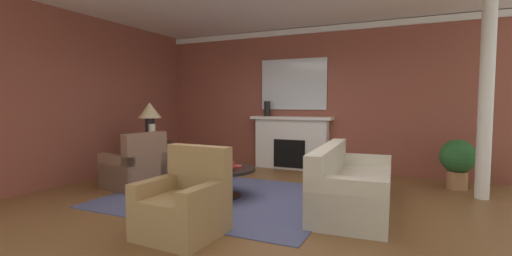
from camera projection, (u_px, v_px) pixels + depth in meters
The scene contains 20 objects.
ground_plane at pixel (256, 201), 5.19m from camera, with size 9.04×9.04×0.00m, color brown.
wall_fireplace at pixel (311, 99), 7.69m from camera, with size 7.55×0.12×3.05m, color brown.
wall_window at pixel (95, 98), 6.82m from camera, with size 0.12×6.23×3.05m, color brown.
crown_moulding at pixel (311, 30), 7.51m from camera, with size 7.55×0.08×0.12m, color white.
area_rug at pixel (223, 197), 5.42m from camera, with size 3.29×2.72×0.01m, color #4C517A.
fireplace at pixel (291, 144), 7.72m from camera, with size 1.80×0.35×1.14m.
mantel_mirror at pixel (293, 84), 7.74m from camera, with size 1.48×0.04×1.10m, color silver.
sofa at pixel (351, 187), 4.79m from camera, with size 1.02×2.15×0.85m.
armchair_near_window at pixel (135, 170), 6.01m from camera, with size 0.92×0.92×0.95m.
armchair_facing_fireplace at pixel (184, 207), 3.86m from camera, with size 0.84×0.84×0.95m.
coffee_table at pixel (223, 175), 5.40m from camera, with size 1.00×1.00×0.45m.
side_table at pixel (151, 157), 6.85m from camera, with size 0.56×0.56×0.70m.
table_lamp at pixel (150, 114), 6.79m from camera, with size 0.44×0.44×0.75m.
vase_on_side_table at pixel (152, 133), 6.65m from camera, with size 0.13×0.13×0.34m, color beige.
vase_mantel_left at pixel (267, 109), 7.85m from camera, with size 0.13×0.13×0.33m, color black.
book_red_cover at pixel (234, 167), 5.40m from camera, with size 0.22×0.18×0.04m, color maroon.
book_art_folio at pixel (226, 167), 5.20m from camera, with size 0.25×0.17×0.03m, color maroon.
book_small_novel at pixel (226, 163), 5.23m from camera, with size 0.20×0.17×0.06m, color maroon.
potted_plant at pixel (458, 160), 5.91m from camera, with size 0.56×0.56×0.83m.
column_white at pixel (486, 97), 5.24m from camera, with size 0.20×0.20×3.05m, color white.
Camera 1 is at (2.13, -4.63, 1.44)m, focal length 24.92 mm.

